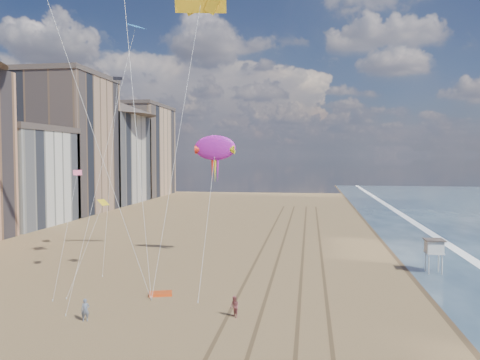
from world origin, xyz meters
name	(u,v)px	position (x,y,z in m)	size (l,w,h in m)	color
wet_sand	(426,253)	(19.00, 40.00, 0.00)	(260.00, 260.00, 0.00)	#42301E
foam	(463,254)	(23.20, 40.00, 0.00)	(260.00, 260.00, 0.00)	white
tracks	(288,267)	(2.55, 30.00, 0.01)	(7.68, 120.00, 0.01)	brown
buildings	(49,147)	(-45.73, 65.59, 13.55)	(34.72, 131.35, 29.00)	#C6B284
lifeguard_stand	(434,247)	(17.29, 29.83, 2.65)	(1.90, 1.90, 3.43)	silver
grounded_kite	(161,294)	(-7.79, 18.42, 0.11)	(1.93, 1.23, 0.22)	#DC4512
show_kite	(215,148)	(-5.93, 32.71, 12.75)	(4.63, 8.51, 19.91)	#AA1AA9
kite_flyer_a	(85,310)	(-11.16, 11.57, 0.80)	(0.59, 0.38, 1.61)	slate
kite_flyer_b	(234,307)	(-0.65, 13.90, 0.79)	(0.77, 0.60, 1.59)	#914A4C
small_kites	(116,95)	(-14.45, 25.24, 18.00)	(7.89, 8.88, 17.61)	yellow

